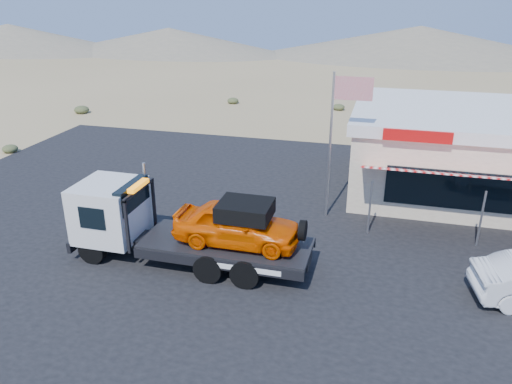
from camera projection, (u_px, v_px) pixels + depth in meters
The scene contains 7 objects.
ground at pixel (181, 252), 18.26m from camera, with size 120.00×120.00×0.00m, color #957F54.
asphalt_lot at pixel (255, 223), 20.46m from camera, with size 32.00×24.00×0.02m, color black.
tow_truck at pixel (184, 223), 17.10m from camera, with size 8.26×2.45×2.76m.
jerky_store at pixel (467, 151), 23.00m from camera, with size 10.40×9.97×3.90m.
flagpole at pixel (337, 130), 19.66m from camera, with size 1.55×0.10×6.00m.
desert_scrub at pixel (31, 148), 29.10m from camera, with size 25.94×32.83×0.60m.
distant_hills at pixel (271, 42), 69.11m from camera, with size 126.00×48.00×4.20m.
Camera 1 is at (6.80, -14.78, 9.00)m, focal length 35.00 mm.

